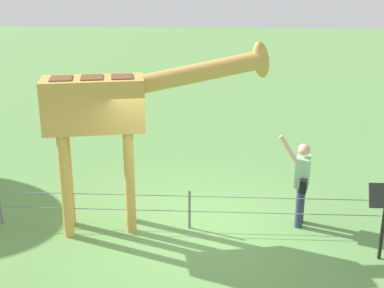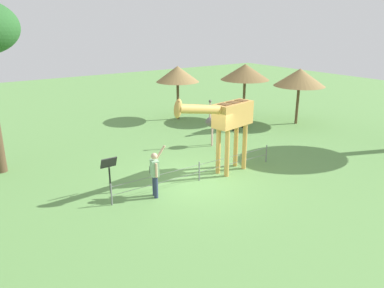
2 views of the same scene
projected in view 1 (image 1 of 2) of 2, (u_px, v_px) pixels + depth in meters
ground_plane at (189, 230)px, 9.67m from camera, size 60.00×60.00×0.00m
giraffe at (114, 110)px, 9.06m from camera, size 3.94×1.23×3.36m
visitor at (302, 180)px, 9.56m from camera, size 0.64×0.59×1.76m
wire_fence at (189, 208)px, 9.60m from camera, size 7.05×0.05×0.75m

